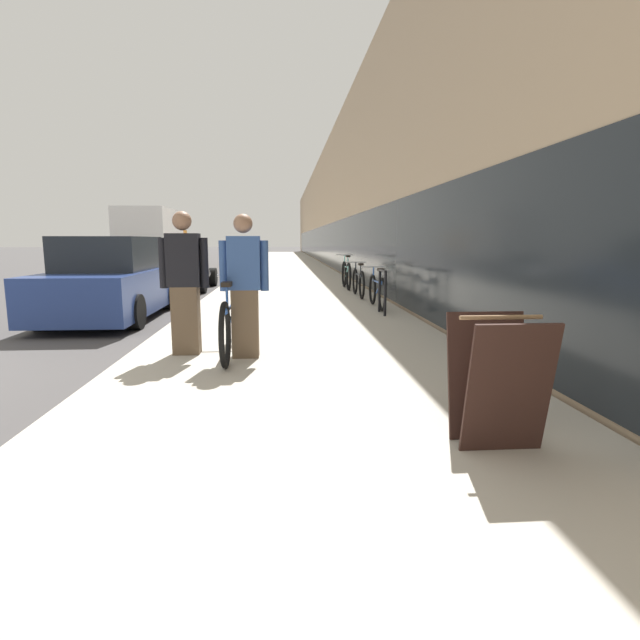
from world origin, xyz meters
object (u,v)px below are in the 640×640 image
at_px(sandwich_board_sign, 497,380).
at_px(vintage_roadster_curbside, 182,275).
at_px(cruiser_bike_farthest, 346,275).
at_px(bike_rack_hoop, 382,287).
at_px(moving_truck, 153,239).
at_px(cruiser_bike_nearest, 377,290).
at_px(person_bystander, 185,283).
at_px(cruiser_bike_middle, 358,282).
at_px(tandem_bicycle, 232,321).
at_px(parked_sedan_curbside, 112,282).
at_px(person_rider, 244,286).

bearing_deg(sandwich_board_sign, vintage_roadster_curbside, 110.05).
distance_m(cruiser_bike_farthest, sandwich_board_sign, 11.18).
distance_m(bike_rack_hoop, moving_truck, 19.81).
bearing_deg(moving_truck, cruiser_bike_nearest, -62.70).
height_order(vintage_roadster_curbside, moving_truck, moving_truck).
bearing_deg(cruiser_bike_farthest, person_bystander, -110.25).
bearing_deg(moving_truck, cruiser_bike_middle, -59.73).
distance_m(person_bystander, cruiser_bike_nearest, 5.15).
bearing_deg(cruiser_bike_nearest, moving_truck, 117.30).
bearing_deg(person_bystander, cruiser_bike_middle, 63.47).
xyz_separation_m(tandem_bicycle, vintage_roadster_curbside, (-2.42, 9.29, -0.06)).
distance_m(bike_rack_hoop, cruiser_bike_middle, 3.00).
relative_size(cruiser_bike_farthest, parked_sedan_curbside, 0.42).
relative_size(person_rider, cruiser_bike_farthest, 0.94).
relative_size(person_bystander, sandwich_board_sign, 1.92).
xyz_separation_m(parked_sedan_curbside, vintage_roadster_curbside, (0.21, 5.70, -0.27)).
relative_size(tandem_bicycle, sandwich_board_sign, 2.65).
height_order(tandem_bicycle, cruiser_bike_nearest, tandem_bicycle).
height_order(person_bystander, sandwich_board_sign, person_bystander).
xyz_separation_m(tandem_bicycle, cruiser_bike_middle, (2.51, 6.07, -0.03)).
bearing_deg(person_bystander, parked_sedan_curbside, 119.66).
bearing_deg(person_bystander, vintage_roadster_curbside, 101.31).
xyz_separation_m(person_rider, vintage_roadster_curbside, (-2.61, 9.57, -0.52)).
xyz_separation_m(tandem_bicycle, cruiser_bike_farthest, (2.47, 8.13, 0.02)).
height_order(cruiser_bike_nearest, sandwich_board_sign, sandwich_board_sign).
height_order(sandwich_board_sign, vintage_roadster_curbside, vintage_roadster_curbside).
bearing_deg(cruiser_bike_farthest, person_rider, -105.19).
height_order(cruiser_bike_nearest, parked_sedan_curbside, parked_sedan_curbside).
bearing_deg(tandem_bicycle, cruiser_bike_nearest, 57.02).
bearing_deg(vintage_roadster_curbside, person_bystander, -78.69).
distance_m(cruiser_bike_nearest, sandwich_board_sign, 7.04).
distance_m(cruiser_bike_nearest, parked_sedan_curbside, 5.24).
height_order(person_rider, moving_truck, moving_truck).
distance_m(tandem_bicycle, vintage_roadster_curbside, 9.60).
xyz_separation_m(tandem_bicycle, moving_truck, (-6.13, 20.87, 1.05)).
height_order(cruiser_bike_middle, vintage_roadster_curbside, vintage_roadster_curbside).
relative_size(cruiser_bike_nearest, parked_sedan_curbside, 0.41).
xyz_separation_m(parked_sedan_curbside, moving_truck, (-3.50, 17.29, 0.84)).
xyz_separation_m(cruiser_bike_farthest, vintage_roadster_curbside, (-4.89, 1.15, -0.07)).
height_order(tandem_bicycle, cruiser_bike_farthest, cruiser_bike_farthest).
bearing_deg(cruiser_bike_middle, person_rider, -110.08).
distance_m(bike_rack_hoop, cruiser_bike_nearest, 0.92).
relative_size(cruiser_bike_nearest, cruiser_bike_middle, 0.96).
distance_m(parked_sedan_curbside, moving_truck, 17.66).
bearing_deg(cruiser_bike_middle, cruiser_bike_nearest, -87.87).
distance_m(person_rider, sandwich_board_sign, 3.36).
xyz_separation_m(cruiser_bike_nearest, parked_sedan_curbside, (-5.22, -0.40, 0.24)).
relative_size(parked_sedan_curbside, moving_truck, 0.65).
relative_size(sandwich_board_sign, vintage_roadster_curbside, 0.22).
relative_size(cruiser_bike_farthest, sandwich_board_sign, 1.99).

